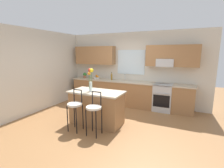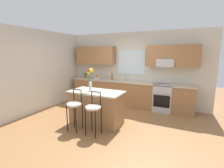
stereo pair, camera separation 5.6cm
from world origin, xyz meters
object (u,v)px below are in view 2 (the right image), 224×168
(oven_range, at_px, (163,97))
(fruit_bowl_oranges, at_px, (97,77))
(kitchen_island, at_px, (97,107))
(potted_plant_small, at_px, (85,75))
(bar_stool_middle, at_px, (93,109))
(flower_vase, at_px, (90,78))
(bar_stool_near, at_px, (75,106))
(bottle_olive_oil, at_px, (112,77))

(oven_range, relative_size, fruit_bowl_oranges, 3.83)
(fruit_bowl_oranges, bearing_deg, oven_range, -0.62)
(oven_range, relative_size, kitchen_island, 0.62)
(oven_range, distance_m, potted_plant_small, 3.22)
(bar_stool_middle, distance_m, flower_vase, 0.95)
(oven_range, xyz_separation_m, potted_plant_small, (-3.17, 0.02, 0.59))
(flower_vase, relative_size, fruit_bowl_oranges, 2.58)
(bar_stool_near, distance_m, bar_stool_middle, 0.55)
(oven_range, height_order, fruit_bowl_oranges, fruit_bowl_oranges)
(bar_stool_near, distance_m, flower_vase, 0.86)
(oven_range, xyz_separation_m, bottle_olive_oil, (-1.93, 0.02, 0.58))
(flower_vase, distance_m, bottle_olive_oil, 1.99)
(fruit_bowl_oranges, relative_size, potted_plant_small, 1.07)
(flower_vase, relative_size, potted_plant_small, 2.76)
(bottle_olive_oil, xyz_separation_m, potted_plant_small, (-1.24, -0.00, 0.01))
(bar_stool_near, height_order, potted_plant_small, potted_plant_small)
(kitchen_island, height_order, potted_plant_small, potted_plant_small)
(bar_stool_near, bearing_deg, kitchen_island, 65.20)
(kitchen_island, relative_size, bar_stool_near, 1.41)
(flower_vase, xyz_separation_m, bottle_olive_oil, (-0.30, 1.96, -0.25))
(kitchen_island, bearing_deg, oven_range, 51.64)
(bar_stool_middle, bearing_deg, fruit_bowl_oranges, 119.07)
(oven_range, distance_m, bar_stool_middle, 2.76)
(bar_stool_near, relative_size, flower_vase, 1.68)
(oven_range, bearing_deg, potted_plant_small, 179.59)
(bar_stool_near, distance_m, potted_plant_small, 2.90)
(oven_range, xyz_separation_m, fruit_bowl_oranges, (-2.60, 0.03, 0.51))
(bar_stool_near, bearing_deg, fruit_bowl_oranges, 108.57)
(bar_stool_near, bearing_deg, bottle_olive_oil, 93.92)
(bar_stool_middle, xyz_separation_m, fruit_bowl_oranges, (-1.39, 2.50, 0.34))
(kitchen_island, xyz_separation_m, potted_plant_small, (-1.68, 1.90, 0.58))
(flower_vase, height_order, bottle_olive_oil, flower_vase)
(bar_stool_middle, relative_size, bottle_olive_oil, 3.48)
(kitchen_island, xyz_separation_m, bar_stool_near, (-0.28, -0.60, 0.17))
(bar_stool_middle, bearing_deg, potted_plant_small, 128.09)
(oven_range, height_order, bar_stool_near, bar_stool_near)
(fruit_bowl_oranges, bearing_deg, bar_stool_middle, -60.93)
(kitchen_island, relative_size, bar_stool_middle, 1.41)
(bar_stool_near, bearing_deg, potted_plant_small, 119.40)
(fruit_bowl_oranges, bearing_deg, bar_stool_near, -71.43)
(oven_range, height_order, bar_stool_middle, bar_stool_middle)
(potted_plant_small, bearing_deg, bar_stool_near, -60.60)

